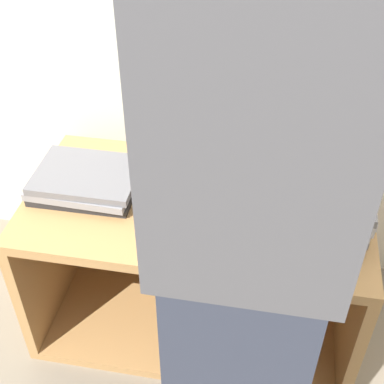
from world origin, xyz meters
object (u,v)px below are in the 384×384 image
Objects in this scene: laptop_open at (200,179)px; laptop_stack_right at (314,201)px; person at (247,253)px; laptop_stack_left at (87,180)px.

laptop_stack_right is at bearing -9.59° from laptop_open.
laptop_stack_right is (0.37, -0.06, 0.01)m from laptop_open.
laptop_stack_right is 0.62m from person.
laptop_stack_left is 0.74m from laptop_stack_right.
laptop_open is 0.21× the size of person.
laptop_open is 0.68m from person.
person reaches higher than laptop_stack_right.
person reaches higher than laptop_stack_left.
laptop_open reaches higher than laptop_stack_right.
laptop_stack_left is 0.83m from person.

